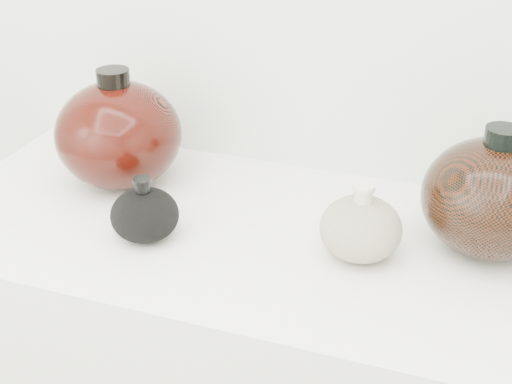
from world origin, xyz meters
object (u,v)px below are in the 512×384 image
(black_gourd_vase, at_px, (145,214))
(right_round_pot, at_px, (493,198))
(cream_gourd_vase, at_px, (361,228))
(left_round_pot, at_px, (119,134))

(black_gourd_vase, bearing_deg, right_round_pot, 16.01)
(cream_gourd_vase, distance_m, right_round_pot, 0.20)
(cream_gourd_vase, height_order, left_round_pot, left_round_pot)
(black_gourd_vase, xyz_separation_m, left_round_pot, (-0.13, 0.16, 0.05))
(black_gourd_vase, relative_size, cream_gourd_vase, 0.75)
(black_gourd_vase, relative_size, left_round_pot, 0.43)
(black_gourd_vase, relative_size, right_round_pot, 0.56)
(left_round_pot, distance_m, right_round_pot, 0.63)
(cream_gourd_vase, distance_m, left_round_pot, 0.47)
(cream_gourd_vase, bearing_deg, left_round_pot, 168.19)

